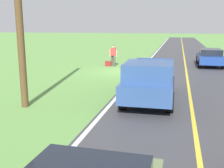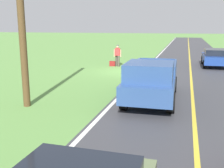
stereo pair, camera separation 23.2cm
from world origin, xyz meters
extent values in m
plane|color=#609347|center=(0.00, 0.00, 0.00)|extent=(200.00, 200.00, 0.00)
cube|color=#3D3D42|center=(-4.50, 0.00, 0.00)|extent=(6.96, 120.00, 0.00)
cube|color=silver|center=(-1.20, 0.00, 0.01)|extent=(0.16, 117.60, 0.00)
cube|color=gold|center=(-4.50, 0.00, 0.01)|extent=(0.14, 117.60, 0.00)
cylinder|color=#4C473D|center=(1.12, -2.28, 0.44)|extent=(0.18, 0.18, 0.88)
cylinder|color=#4C473D|center=(1.35, -2.51, 0.44)|extent=(0.18, 0.18, 0.88)
cube|color=red|center=(1.23, -2.40, 1.17)|extent=(0.41, 0.28, 0.58)
sphere|color=tan|center=(1.23, -2.40, 1.57)|extent=(0.23, 0.23, 0.23)
sphere|color=#4C564C|center=(1.23, -2.40, 1.65)|extent=(0.20, 0.20, 0.20)
cube|color=#591E19|center=(1.24, -2.60, 1.20)|extent=(0.33, 0.22, 0.44)
cylinder|color=tan|center=(0.97, -2.39, 1.06)|extent=(0.10, 0.10, 0.58)
cylinder|color=tan|center=(1.49, -2.37, 1.06)|extent=(0.10, 0.10, 0.58)
cube|color=maroon|center=(1.65, -2.33, 0.21)|extent=(0.47, 0.22, 0.42)
cube|color=#2D4C84|center=(-2.72, 7.03, 0.75)|extent=(2.10, 5.44, 0.70)
cube|color=#2D4C84|center=(-2.74, 8.22, 1.46)|extent=(1.88, 2.19, 0.72)
cube|color=black|center=(-2.74, 8.22, 1.53)|extent=(1.70, 1.33, 0.43)
cube|color=#2D4C84|center=(-3.64, 5.93, 1.33)|extent=(0.16, 3.03, 0.45)
cube|color=#2D4C84|center=(-1.76, 5.97, 1.33)|extent=(0.16, 3.03, 0.45)
cube|color=#2D4C84|center=(-2.67, 4.44, 1.33)|extent=(1.84, 0.13, 0.45)
cylinder|color=black|center=(-3.65, 8.76, 0.40)|extent=(0.31, 0.81, 0.80)
cylinder|color=black|center=(-1.85, 8.80, 0.40)|extent=(0.31, 0.81, 0.80)
cylinder|color=black|center=(-3.59, 5.46, 0.40)|extent=(0.31, 0.81, 0.80)
cylinder|color=black|center=(-1.79, 5.50, 0.40)|extent=(0.31, 0.81, 0.80)
cube|color=navy|center=(-6.39, -4.43, 0.64)|extent=(1.86, 4.40, 0.62)
cube|color=black|center=(-6.39, -4.23, 1.18)|extent=(1.63, 2.38, 0.46)
cylinder|color=black|center=(-5.55, -5.83, 0.33)|extent=(0.24, 0.66, 0.66)
cylinder|color=black|center=(-7.24, -5.83, 0.33)|extent=(0.24, 0.66, 0.66)
cylinder|color=black|center=(-5.55, -3.03, 0.33)|extent=(0.24, 0.66, 0.66)
cylinder|color=brown|center=(2.11, 9.43, 4.20)|extent=(0.28, 0.28, 8.39)
camera|label=1|loc=(-3.86, 18.93, 3.25)|focal=43.46mm
camera|label=2|loc=(-4.09, 18.87, 3.25)|focal=43.46mm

